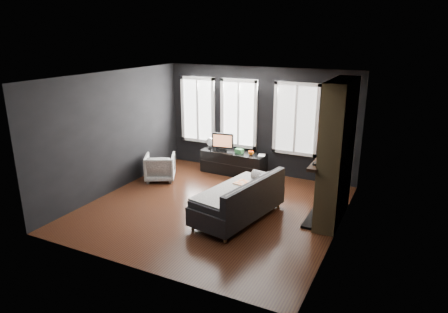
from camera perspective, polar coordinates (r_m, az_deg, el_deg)
The scene contains 18 objects.
floor at distance 8.36m, azimuth -1.54°, elevation -7.34°, with size 5.00×5.00×0.00m, color black.
ceiling at distance 7.64m, azimuth -1.70°, elevation 11.38°, with size 5.00×5.00×0.00m, color white.
wall_back at distance 10.11m, azimuth 5.05°, elevation 5.03°, with size 5.00×0.02×2.70m, color black.
wall_left at distance 9.30m, azimuth -15.39°, elevation 3.39°, with size 0.02×5.00×2.70m, color black.
wall_right at distance 7.13m, azimuth 16.45°, elevation -0.89°, with size 0.02×5.00×2.70m, color black.
windows at distance 10.07m, azimuth 2.69°, elevation 10.98°, with size 4.00×0.16×1.76m, color white, non-canonical shape.
fireplace at distance 7.72m, azimuth 15.82°, elevation 0.56°, with size 0.70×1.62×2.70m, color #93724C, non-canonical shape.
sofa at distance 7.77m, azimuth 2.05°, elevation -5.83°, with size 1.01×2.03×0.87m, color #27272A, non-canonical shape.
stripe_pillow at distance 8.06m, azimuth 5.87°, elevation -3.57°, with size 0.08×0.33×0.33m, color gray.
armchair at distance 9.91m, azimuth -9.13°, elevation -1.33°, with size 0.69×0.65×0.71m, color silver.
media_console at distance 10.23m, azimuth 1.36°, elevation -0.91°, with size 1.69×0.53×0.58m, color black, non-canonical shape.
monitor at distance 10.21m, azimuth -0.18°, elevation 2.27°, with size 0.58×0.12×0.52m, color black, non-canonical shape.
desk_fan at distance 10.38m, azimuth -1.99°, elevation 1.92°, with size 0.22×0.22×0.31m, color #A5A5A5, non-canonical shape.
mug at distance 9.90m, azimuth 3.86°, elevation 0.58°, with size 0.13×0.10×0.13m, color orange.
book at distance 9.86m, azimuth 4.94°, elevation 0.79°, with size 0.17×0.02×0.23m, color tan.
storage_box at distance 10.04m, azimuth 2.18°, elevation 0.79°, with size 0.20×0.13×0.11m, color #2E6B37.
mantel_vase at distance 8.20m, azimuth 14.70°, elevation 1.40°, with size 0.18×0.19×0.18m, color gold.
mantel_clock at distance 7.28m, azimuth 12.99°, elevation -1.04°, with size 0.13×0.13×0.04m, color black.
Camera 1 is at (3.57, -6.71, 3.49)m, focal length 32.00 mm.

